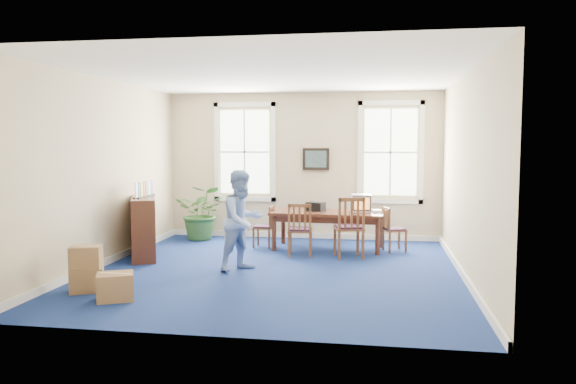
# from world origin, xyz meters

# --- Properties ---
(floor) EXTENTS (6.50, 6.50, 0.00)m
(floor) POSITION_xyz_m (0.00, 0.00, 0.00)
(floor) COLOR navy
(floor) RESTS_ON ground
(ceiling) EXTENTS (6.50, 6.50, 0.00)m
(ceiling) POSITION_xyz_m (0.00, 0.00, 3.20)
(ceiling) COLOR white
(ceiling) RESTS_ON ground
(wall_back) EXTENTS (6.50, 0.00, 6.50)m
(wall_back) POSITION_xyz_m (0.00, 3.25, 1.60)
(wall_back) COLOR #BEAD8B
(wall_back) RESTS_ON ground
(wall_front) EXTENTS (6.50, 0.00, 6.50)m
(wall_front) POSITION_xyz_m (0.00, -3.25, 1.60)
(wall_front) COLOR #BEAD8B
(wall_front) RESTS_ON ground
(wall_left) EXTENTS (0.00, 6.50, 6.50)m
(wall_left) POSITION_xyz_m (-3.00, 0.00, 1.60)
(wall_left) COLOR #BEAD8B
(wall_left) RESTS_ON ground
(wall_right) EXTENTS (0.00, 6.50, 6.50)m
(wall_right) POSITION_xyz_m (3.00, 0.00, 1.60)
(wall_right) COLOR #BEAD8B
(wall_right) RESTS_ON ground
(baseboard_back) EXTENTS (6.00, 0.04, 0.12)m
(baseboard_back) POSITION_xyz_m (0.00, 3.22, 0.06)
(baseboard_back) COLOR white
(baseboard_back) RESTS_ON ground
(baseboard_left) EXTENTS (0.04, 6.50, 0.12)m
(baseboard_left) POSITION_xyz_m (-2.97, 0.00, 0.06)
(baseboard_left) COLOR white
(baseboard_left) RESTS_ON ground
(baseboard_right) EXTENTS (0.04, 6.50, 0.12)m
(baseboard_right) POSITION_xyz_m (2.97, 0.00, 0.06)
(baseboard_right) COLOR white
(baseboard_right) RESTS_ON ground
(window_left) EXTENTS (1.40, 0.12, 2.20)m
(window_left) POSITION_xyz_m (-1.30, 3.23, 1.90)
(window_left) COLOR white
(window_left) RESTS_ON ground
(window_right) EXTENTS (1.40, 0.12, 2.20)m
(window_right) POSITION_xyz_m (1.90, 3.23, 1.90)
(window_right) COLOR white
(window_right) RESTS_ON ground
(wall_picture) EXTENTS (0.58, 0.06, 0.48)m
(wall_picture) POSITION_xyz_m (0.30, 3.20, 1.75)
(wall_picture) COLOR black
(wall_picture) RESTS_ON ground
(conference_table) EXTENTS (2.26, 1.13, 0.75)m
(conference_table) POSITION_xyz_m (0.67, 2.01, 0.38)
(conference_table) COLOR #452115
(conference_table) RESTS_ON ground
(crt_tv) EXTENTS (0.42, 0.45, 0.34)m
(crt_tv) POSITION_xyz_m (1.33, 2.06, 0.92)
(crt_tv) COLOR #B7B7BC
(crt_tv) RESTS_ON conference_table
(game_console) EXTENTS (0.21, 0.24, 0.05)m
(game_console) POSITION_xyz_m (1.63, 2.01, 0.78)
(game_console) COLOR white
(game_console) RESTS_ON conference_table
(equipment_bag) EXTENTS (0.41, 0.34, 0.17)m
(equipment_bag) POSITION_xyz_m (0.42, 2.06, 0.84)
(equipment_bag) COLOR black
(equipment_bag) RESTS_ON conference_table
(chair_near_left) EXTENTS (0.48, 0.48, 1.00)m
(chair_near_left) POSITION_xyz_m (0.22, 1.26, 0.50)
(chair_near_left) COLOR brown
(chair_near_left) RESTS_ON ground
(chair_near_right) EXTENTS (0.62, 0.62, 1.13)m
(chair_near_right) POSITION_xyz_m (1.13, 1.26, 0.56)
(chair_near_right) COLOR brown
(chair_near_right) RESTS_ON ground
(chair_end_left) EXTENTS (0.40, 0.40, 0.83)m
(chair_end_left) POSITION_xyz_m (-0.63, 2.01, 0.42)
(chair_end_left) COLOR brown
(chair_end_left) RESTS_ON ground
(chair_end_right) EXTENTS (0.50, 0.50, 0.86)m
(chair_end_right) POSITION_xyz_m (1.98, 2.01, 0.43)
(chair_end_right) COLOR brown
(chair_end_right) RESTS_ON ground
(man) EXTENTS (0.99, 1.02, 1.66)m
(man) POSITION_xyz_m (-0.55, -0.07, 0.83)
(man) COLOR #7C9CDA
(man) RESTS_ON ground
(credenza) EXTENTS (0.94, 1.48, 1.13)m
(credenza) POSITION_xyz_m (-2.61, 0.71, 0.56)
(credenza) COLOR #452115
(credenza) RESTS_ON ground
(brochure_rack) EXTENTS (0.33, 0.70, 0.31)m
(brochure_rack) POSITION_xyz_m (-2.59, 0.71, 1.28)
(brochure_rack) COLOR #99999E
(brochure_rack) RESTS_ON credenza
(potted_plant) EXTENTS (1.14, 1.01, 1.19)m
(potted_plant) POSITION_xyz_m (-2.13, 2.66, 0.59)
(potted_plant) COLOR #254D20
(potted_plant) RESTS_ON ground
(cardboard_boxes) EXTENTS (1.58, 1.58, 0.69)m
(cardboard_boxes) POSITION_xyz_m (-2.25, -1.64, 0.34)
(cardboard_boxes) COLOR olive
(cardboard_boxes) RESTS_ON ground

